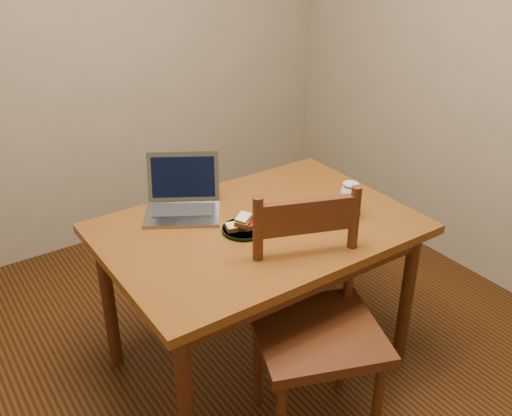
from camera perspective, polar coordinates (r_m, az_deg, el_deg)
floor at (r=2.77m, az=-1.00°, el=-16.48°), size 3.20×3.20×0.02m
back_wall at (r=3.51m, az=-16.44°, el=16.36°), size 3.20×0.02×2.60m
right_wall at (r=3.23m, az=24.18°, el=14.22°), size 0.02×3.20×2.60m
table at (r=2.46m, az=0.25°, el=-3.42°), size 1.30×0.90×0.74m
chair at (r=2.22m, az=6.01°, el=-10.67°), size 0.60×0.59×0.51m
plate at (r=2.36m, az=-1.20°, el=-2.16°), size 0.19×0.19×0.02m
sandwich_cheese at (r=2.34m, az=-1.95°, el=-1.83°), size 0.10×0.07×0.03m
sandwich_tomato at (r=2.36m, az=-0.37°, el=-1.51°), size 0.11×0.07×0.03m
sandwich_top at (r=2.34m, az=-1.27°, el=-1.20°), size 0.11×0.10×0.03m
milk_glass at (r=2.47m, az=9.34°, el=0.80°), size 0.08×0.08×0.16m
laptop at (r=2.54m, az=-7.32°, el=1.17°), size 0.43×0.42×0.23m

